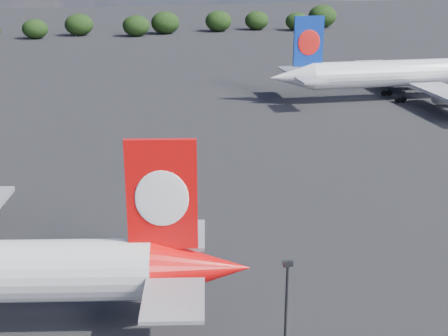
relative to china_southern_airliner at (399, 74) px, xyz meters
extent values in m
plane|color=black|center=(-66.29, -4.72, -4.92)|extent=(500.00, 500.00, 0.00)
cone|color=red|center=(-55.52, -64.84, -0.31)|extent=(8.28, 6.29, 4.60)
cube|color=red|center=(-58.19, -64.15, 5.58)|extent=(5.02, 1.71, 8.28)
ellipsoid|color=white|center=(-58.26, -64.42, 5.41)|extent=(3.79, 1.14, 4.23)
ellipsoid|color=white|center=(-58.12, -63.89, 5.41)|extent=(3.79, 1.14, 4.23)
cube|color=#9D9FA5|center=(-58.56, -69.29, 0.05)|extent=(5.39, 6.38, 0.28)
cube|color=#9D9FA5|center=(-56.04, -59.48, 0.05)|extent=(5.39, 6.38, 0.28)
cylinder|color=silver|center=(1.72, -0.16, 0.16)|extent=(38.89, 8.52, 5.08)
cone|color=silver|center=(-21.54, 1.94, 0.16)|extent=(8.55, 5.79, 5.08)
cube|color=#0D2E96|center=(-18.50, 1.67, 6.66)|extent=(5.61, 1.01, 9.14)
ellipsoid|color=red|center=(-18.53, 1.36, 6.48)|extent=(4.27, 0.58, 4.67)
ellipsoid|color=red|center=(-18.48, 1.97, 6.48)|extent=(4.27, 0.58, 4.67)
cube|color=#9D9FA5|center=(-20.02, -3.80, 0.57)|extent=(5.10, 6.48, 0.30)
cube|color=#9D9FA5|center=(-19.01, 7.32, 0.57)|extent=(5.10, 6.48, 0.30)
cube|color=#9D9FA5|center=(4.93, 12.81, -1.46)|extent=(8.40, 20.82, 0.56)
cylinder|color=#9D9FA5|center=(5.04, -8.61, -2.78)|extent=(5.30, 3.19, 2.74)
cube|color=#9D9FA5|center=(5.04, -8.61, -2.07)|extent=(2.25, 0.50, 1.22)
cylinder|color=#9D9FA5|center=(6.50, 7.57, -2.78)|extent=(5.30, 3.19, 2.74)
cube|color=#9D9FA5|center=(6.50, 7.57, -2.07)|extent=(2.25, 0.50, 1.22)
cylinder|color=black|center=(-0.57, -3.01, -3.39)|extent=(0.31, 0.31, 2.54)
cylinder|color=black|center=(-0.57, -3.01, -4.36)|extent=(1.15, 0.56, 1.12)
cylinder|color=black|center=(-1.69, -2.91, -4.36)|extent=(1.15, 0.56, 1.12)
cylinder|color=black|center=(-0.03, 3.06, -3.39)|extent=(0.31, 0.31, 2.54)
cylinder|color=black|center=(-0.03, 3.06, -4.36)|extent=(1.15, 0.56, 1.12)
cylinder|color=black|center=(-1.14, 3.16, -4.36)|extent=(1.15, 0.56, 1.12)
cube|color=black|center=(-53.31, -76.11, 5.43)|extent=(0.55, 0.30, 0.28)
cube|color=yellow|center=(-54.29, 117.28, -0.92)|extent=(5.00, 0.30, 3.00)
cylinder|color=gray|center=(-54.29, 117.28, -3.67)|extent=(0.30, 0.30, 2.50)
ellipsoid|color=black|center=(-67.47, 114.08, -1.67)|extent=(8.44, 7.15, 6.50)
ellipsoid|color=black|center=(-52.88, 118.65, -1.17)|extent=(9.73, 8.24, 7.49)
ellipsoid|color=black|center=(-34.27, 111.42, -1.34)|extent=(9.31, 7.88, 7.16)
ellipsoid|color=black|center=(-23.38, 115.36, -1.00)|extent=(10.17, 8.61, 7.82)
ellipsoid|color=black|center=(-3.50, 117.22, -1.18)|extent=(9.70, 8.21, 7.46)
ellipsoid|color=black|center=(11.50, 118.18, -1.47)|extent=(8.96, 7.59, 6.90)
ellipsoid|color=black|center=(25.08, 112.22, -1.61)|extent=(8.60, 7.27, 6.61)
ellipsoid|color=black|center=(38.38, 119.17, -0.65)|extent=(11.08, 9.38, 8.53)
camera|label=1|loc=(-65.36, -105.07, 21.82)|focal=50.00mm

